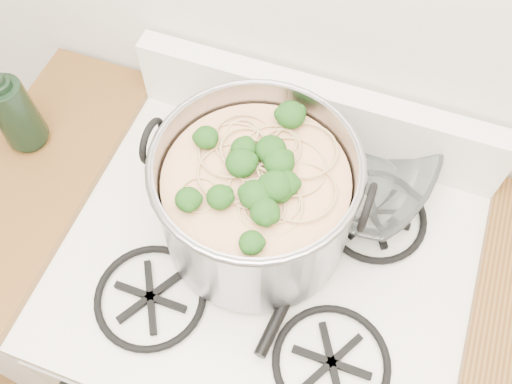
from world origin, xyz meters
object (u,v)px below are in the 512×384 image
stock_pot (256,200)px  spatula (319,233)px  bottle (10,105)px  glass_bowl (353,175)px  gas_range (263,331)px

stock_pot → spatula: 0.15m
stock_pot → bottle: bearing=176.2°
stock_pot → bottle: (-0.52, 0.03, 0.00)m
stock_pot → glass_bowl: size_ratio=3.17×
gas_range → glass_bowl: glass_bowl is taller
glass_bowl → bottle: 0.68m
glass_bowl → bottle: bearing=-168.5°
gas_range → glass_bowl: 0.56m
spatula → bottle: size_ratio=1.35×
gas_range → glass_bowl: (0.11, 0.21, 0.50)m
spatula → glass_bowl: (0.03, 0.14, 0.00)m
gas_range → bottle: 0.82m
gas_range → spatula: size_ratio=2.98×
bottle → stock_pot: bearing=11.7°
spatula → glass_bowl: 0.15m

